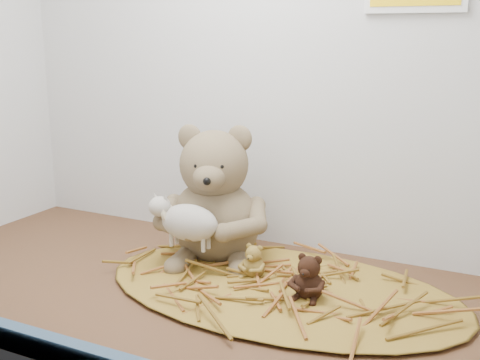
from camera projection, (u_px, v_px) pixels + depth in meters
The scene contains 7 objects.
alcove_shell at pixel (214, 32), 104.44cm from camera, with size 120.40×60.20×90.40cm.
front_rail at pixel (84, 357), 81.93cm from camera, with size 119.28×2.20×3.60cm, color #38506C.
straw_bed at pixel (280, 288), 106.74cm from camera, with size 66.65×38.70×1.29cm, color olive.
main_teddy at pixel (215, 194), 119.35cm from camera, with size 22.15×23.39×27.47cm, color olive, non-canonical shape.
toy_lamb at pixel (189, 223), 111.56cm from camera, with size 14.95×9.13×9.66cm, color beige, non-canonical shape.
mini_teddy_tan at pixel (254, 259), 110.31cm from camera, with size 5.05×5.34×6.27cm, color olive, non-canonical shape.
mini_teddy_brown at pixel (309, 275), 101.18cm from camera, with size 6.30×6.65×7.82cm, color black, non-canonical shape.
Camera 1 is at (52.00, -85.29, 44.93)cm, focal length 45.00 mm.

